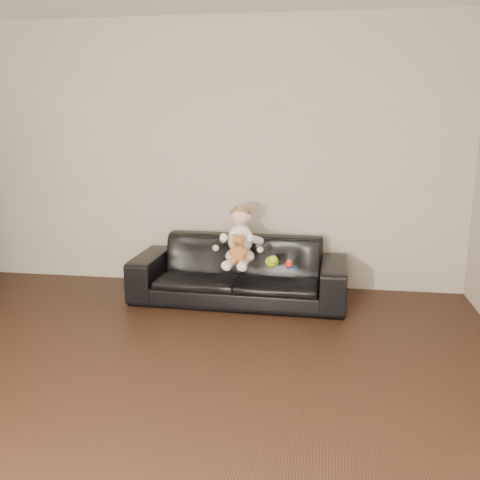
% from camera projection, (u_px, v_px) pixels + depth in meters
% --- Properties ---
extents(floor, '(5.50, 5.50, 0.00)m').
position_uv_depth(floor, '(105.00, 433.00, 2.89)').
color(floor, black).
rests_on(floor, ground).
extents(wall_back, '(5.00, 0.00, 5.00)m').
position_uv_depth(wall_back, '(209.00, 155.00, 5.24)').
color(wall_back, '#B9B09C').
rests_on(wall_back, ground).
extents(sofa, '(1.97, 0.82, 0.57)m').
position_uv_depth(sofa, '(239.00, 270.00, 4.93)').
color(sofa, black).
rests_on(sofa, floor).
extents(baby, '(0.38, 0.46, 0.53)m').
position_uv_depth(baby, '(240.00, 239.00, 4.75)').
color(baby, silver).
rests_on(baby, sofa).
extents(teddy_bear, '(0.15, 0.15, 0.24)m').
position_uv_depth(teddy_bear, '(238.00, 249.00, 4.61)').
color(teddy_bear, '#B56E33').
rests_on(teddy_bear, sofa).
extents(toy_green, '(0.17, 0.18, 0.10)m').
position_uv_depth(toy_green, '(272.00, 262.00, 4.69)').
color(toy_green, '#A9D318').
rests_on(toy_green, sofa).
extents(toy_rattle, '(0.08, 0.08, 0.07)m').
position_uv_depth(toy_rattle, '(289.00, 265.00, 4.66)').
color(toy_rattle, red).
rests_on(toy_rattle, sofa).
extents(toy_blue_disc, '(0.11, 0.11, 0.01)m').
position_uv_depth(toy_blue_disc, '(293.00, 268.00, 4.67)').
color(toy_blue_disc, blue).
rests_on(toy_blue_disc, sofa).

